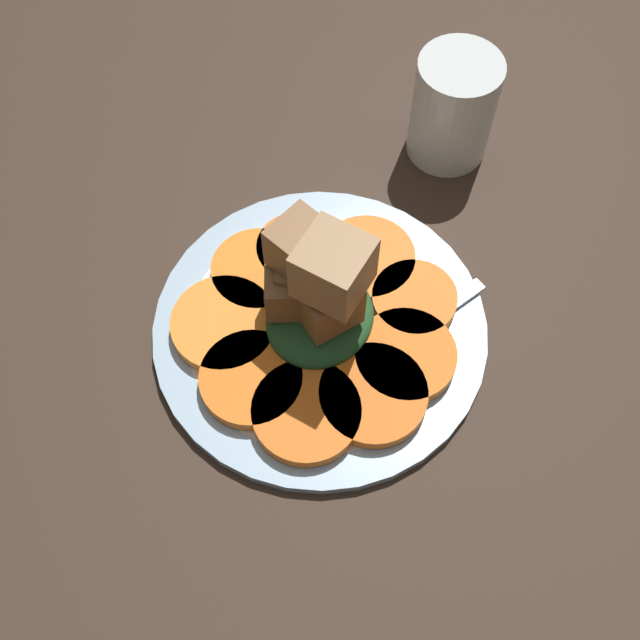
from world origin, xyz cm
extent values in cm
cube|color=#38281E|center=(0.00, 0.00, 1.00)|extent=(120.00, 120.00, 2.00)
cylinder|color=#99B7D1|center=(0.00, 0.00, 2.50)|extent=(26.84, 26.84, 1.00)
cylinder|color=white|center=(0.00, 0.00, 2.55)|extent=(21.47, 21.47, 1.00)
cylinder|color=orange|center=(4.76, 5.31, 3.69)|extent=(6.88, 6.88, 1.18)
cylinder|color=orange|center=(1.24, 6.89, 3.69)|extent=(7.68, 7.68, 1.18)
cylinder|color=orange|center=(-4.31, 6.29, 3.69)|extent=(8.43, 8.43, 1.18)
cylinder|color=orange|center=(-7.00, 1.74, 3.69)|extent=(7.96, 7.96, 1.18)
cylinder|color=orange|center=(-6.95, -3.30, 3.69)|extent=(8.29, 8.29, 1.18)
cylinder|color=orange|center=(-3.00, -6.75, 3.69)|extent=(8.30, 8.30, 1.18)
cylinder|color=orange|center=(1.15, -7.17, 3.69)|extent=(7.94, 7.94, 1.18)
cylinder|color=orange|center=(5.92, -5.21, 3.69)|extent=(6.90, 6.90, 1.18)
cylinder|color=orange|center=(7.13, 0.15, 3.69)|extent=(7.98, 7.98, 1.18)
ellipsoid|color=#235128|center=(0.00, 0.00, 4.47)|extent=(9.15, 8.23, 2.74)
cube|color=brown|center=(-0.65, 2.26, 7.69)|extent=(5.12, 5.12, 3.69)
cube|color=brown|center=(0.77, 1.49, 7.92)|extent=(5.21, 5.21, 4.16)
cube|color=brown|center=(-0.24, -0.59, 7.96)|extent=(5.65, 5.65, 4.23)
cube|color=brown|center=(0.79, 2.08, 11.80)|extent=(4.58, 4.58, 3.97)
cube|color=#9E754C|center=(-0.42, -1.09, 12.82)|extent=(4.88, 4.88, 4.65)
cube|color=silver|center=(4.58, -6.89, 3.30)|extent=(11.98, 5.18, 0.40)
cube|color=silver|center=(-1.92, -4.57, 3.30)|extent=(2.18, 2.68, 0.40)
cube|color=silver|center=(-5.25, -4.45, 3.30)|extent=(4.68, 1.92, 0.40)
cube|color=silver|center=(-5.03, -3.82, 3.30)|extent=(4.68, 1.92, 0.40)
cube|color=silver|center=(-4.80, -3.19, 3.30)|extent=(4.68, 1.92, 0.40)
cube|color=silver|center=(-4.58, -2.56, 3.30)|extent=(4.68, 1.92, 0.40)
cylinder|color=silver|center=(22.55, 0.83, 7.04)|extent=(7.29, 7.29, 10.09)
camera|label=1|loc=(-25.01, -16.27, 59.80)|focal=45.00mm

